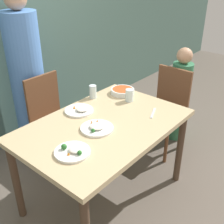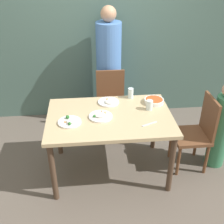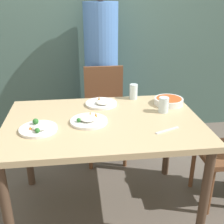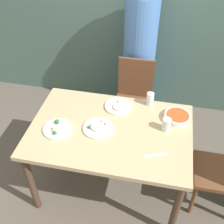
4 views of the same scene
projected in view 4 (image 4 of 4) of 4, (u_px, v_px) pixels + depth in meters
The scene contains 11 objects.
ground_plane at pixel (110, 183), 2.82m from camera, with size 10.00×10.00×0.00m, color #60564C.
dining_table at pixel (110, 136), 2.37m from camera, with size 1.34×0.89×0.76m.
chair_adult_spot at pixel (133, 98), 3.06m from camera, with size 0.40×0.40×0.91m.
person_adult at pixel (139, 59), 3.11m from camera, with size 0.34×0.34×1.69m.
bowl_curry at pixel (177, 117), 2.39m from camera, with size 0.22×0.22×0.05m.
plate_rice_adult at pixel (98, 128), 2.31m from camera, with size 0.25×0.25×0.05m.
plate_rice_child at pixel (58, 129), 2.30m from camera, with size 0.24×0.24×0.06m.
plate_noodles at pixel (118, 106), 2.51m from camera, with size 0.24×0.24×0.05m.
glass_water_tall at pixel (150, 99), 2.51m from camera, with size 0.07×0.07×0.12m.
glass_water_short at pixel (166, 124), 2.28m from camera, with size 0.07×0.07×0.11m.
fork_steel at pixel (155, 155), 2.10m from camera, with size 0.17×0.09×0.01m.
Camera 4 is at (0.35, -1.60, 2.40)m, focal length 45.00 mm.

